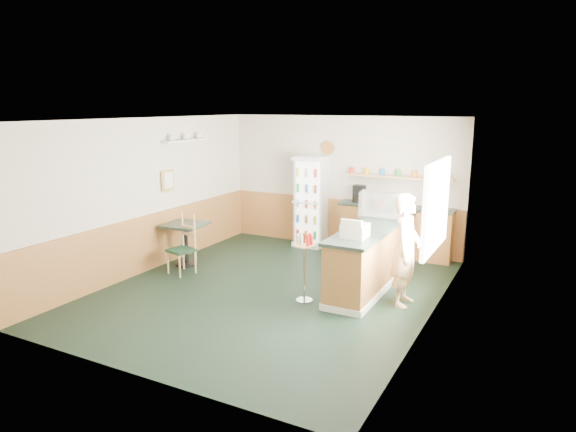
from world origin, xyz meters
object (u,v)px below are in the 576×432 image
Objects in this scene: condiment_stand at (304,258)px; drinks_fridge at (311,201)px; cash_register at (355,231)px; cafe_chair at (184,242)px; cafe_table at (186,236)px; display_case at (385,205)px; shopkeeper at (406,250)px.

drinks_fridge is at bearing 113.30° from condiment_stand.
cash_register is 3.20m from cafe_chair.
cash_register is at bearing -5.21° from cafe_table.
cash_register reaches higher than cafe_chair.
display_case is at bearing 39.08° from cafe_chair.
drinks_fridge reaches higher than display_case.
cafe_chair is at bearing 93.88° from shopkeeper.
cafe_chair is at bearing -114.68° from drinks_fridge.
condiment_stand is (-0.68, -0.30, -0.43)m from cash_register.
cash_register is 0.36× the size of condiment_stand.
cafe_table is at bearing 88.66° from shopkeeper.
cafe_chair is at bearing -179.48° from cash_register.
display_case is at bearing 18.36° from cafe_table.
shopkeeper is at bearing -41.77° from drinks_fridge.
cafe_chair is (-1.22, -2.66, -0.39)m from drinks_fridge.
cash_register is at bearing -90.00° from display_case.
cash_register is 0.86m from condiment_stand.
drinks_fridge is at bearing 79.20° from cafe_chair.
cash_register is at bearing 24.06° from condiment_stand.
shopkeeper is at bearing -59.26° from display_case.
cafe_chair is (-3.85, -0.31, -0.28)m from shopkeeper.
drinks_fridge is 5.15× the size of cash_register.
cafe_chair is (-3.15, -0.04, -0.56)m from cash_register.
cafe_table is 0.43m from cafe_chair.
shopkeeper is at bearing 22.25° from condiment_stand.
condiment_stand is at bearing -156.24° from cash_register.
cash_register reaches higher than cafe_table.
cafe_table is (-3.40, 0.31, -0.56)m from cash_register.
shopkeeper is at bearing -0.68° from cafe_table.
display_case is at bearing 68.77° from condiment_stand.
display_case is 3.65m from cafe_table.
cafe_table is (-4.10, 0.05, -0.28)m from shopkeeper.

